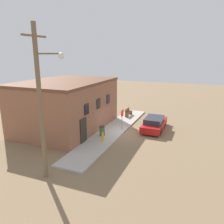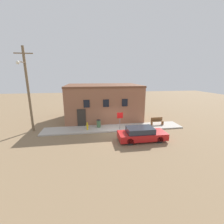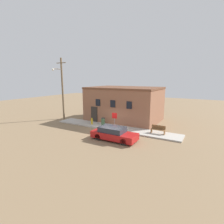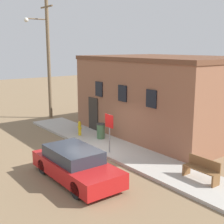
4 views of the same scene
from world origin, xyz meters
name	(u,v)px [view 1 (image 1 of 4)]	position (x,y,z in m)	size (l,w,h in m)	color
ground_plane	(124,133)	(0.00, 0.00, 0.00)	(80.00, 80.00, 0.00)	#846B4C
sidewalk	(113,131)	(0.00, 1.17, 0.07)	(16.06, 2.33, 0.14)	#B2ADA3
brick_building	(67,105)	(-0.77, 5.72, 2.40)	(9.89, 6.91, 4.79)	#8E5B42
fire_hydrant	(103,137)	(-3.06, 0.87, 0.58)	(0.39, 0.18, 0.86)	gold
stop_sign	(122,116)	(0.53, 0.42, 1.50)	(0.65, 0.06, 1.95)	gray
bench	(128,112)	(5.40, 1.37, 0.58)	(1.49, 0.44, 0.88)	brown
trash_bin	(102,131)	(-1.75, 1.50, 0.59)	(0.48, 0.48, 0.89)	#426642
utility_pole	(41,101)	(-9.05, 1.82, 4.75)	(1.80, 1.87, 8.89)	brown
parked_car	(154,123)	(2.04, -2.43, 0.63)	(4.53, 1.83, 1.31)	black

